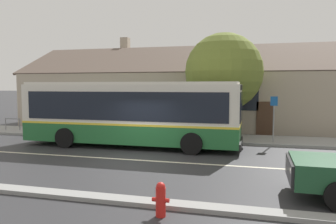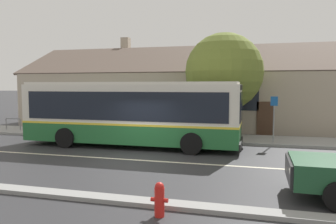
{
  "view_description": "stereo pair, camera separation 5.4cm",
  "coord_description": "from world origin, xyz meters",
  "px_view_note": "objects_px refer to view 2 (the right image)",
  "views": [
    {
      "loc": [
        4.86,
        -12.66,
        3.11
      ],
      "look_at": [
        0.7,
        3.26,
        1.77
      ],
      "focal_mm": 35.0,
      "sensor_mm": 36.0,
      "label": 1
    },
    {
      "loc": [
        4.92,
        -12.65,
        3.11
      ],
      "look_at": [
        0.7,
        3.26,
        1.77
      ],
      "focal_mm": 35.0,
      "sensor_mm": 36.0,
      "label": 2
    }
  ],
  "objects_px": {
    "transit_bus": "(131,112)",
    "street_tree_primary": "(222,75)",
    "bench_down_street": "(105,126)",
    "fire_hydrant": "(159,199)",
    "bench_by_building": "(52,125)",
    "bike_rack": "(13,122)",
    "bus_stop_sign": "(274,114)"
  },
  "relations": [
    {
      "from": "bench_by_building",
      "to": "street_tree_primary",
      "type": "distance_m",
      "value": 11.27
    },
    {
      "from": "bench_down_street",
      "to": "fire_hydrant",
      "type": "xyz_separation_m",
      "value": [
        6.78,
        -11.17,
        -0.14
      ]
    },
    {
      "from": "bench_by_building",
      "to": "bus_stop_sign",
      "type": "bearing_deg",
      "value": -2.7
    },
    {
      "from": "street_tree_primary",
      "to": "transit_bus",
      "type": "bearing_deg",
      "value": -137.04
    },
    {
      "from": "bike_rack",
      "to": "bench_down_street",
      "type": "bearing_deg",
      "value": 1.05
    },
    {
      "from": "bench_down_street",
      "to": "bus_stop_sign",
      "type": "height_order",
      "value": "bus_stop_sign"
    },
    {
      "from": "bench_by_building",
      "to": "street_tree_primary",
      "type": "xyz_separation_m",
      "value": [
        10.75,
        1.2,
        3.15
      ]
    },
    {
      "from": "bench_by_building",
      "to": "bench_down_street",
      "type": "bearing_deg",
      "value": 2.14
    },
    {
      "from": "transit_bus",
      "to": "bike_rack",
      "type": "xyz_separation_m",
      "value": [
        -9.47,
        2.75,
        -1.07
      ]
    },
    {
      "from": "bench_down_street",
      "to": "bus_stop_sign",
      "type": "relative_size",
      "value": 0.72
    },
    {
      "from": "transit_bus",
      "to": "bench_down_street",
      "type": "height_order",
      "value": "transit_bus"
    },
    {
      "from": "transit_bus",
      "to": "bike_rack",
      "type": "distance_m",
      "value": 9.92
    },
    {
      "from": "street_tree_primary",
      "to": "bench_down_street",
      "type": "bearing_deg",
      "value": -171.47
    },
    {
      "from": "bench_by_building",
      "to": "bike_rack",
      "type": "height_order",
      "value": "bench_by_building"
    },
    {
      "from": "bench_by_building",
      "to": "street_tree_primary",
      "type": "height_order",
      "value": "street_tree_primary"
    },
    {
      "from": "street_tree_primary",
      "to": "bus_stop_sign",
      "type": "bearing_deg",
      "value": -33.0
    },
    {
      "from": "bench_down_street",
      "to": "fire_hydrant",
      "type": "distance_m",
      "value": 13.07
    },
    {
      "from": "bench_by_building",
      "to": "fire_hydrant",
      "type": "distance_m",
      "value": 15.22
    },
    {
      "from": "transit_bus",
      "to": "street_tree_primary",
      "type": "distance_m",
      "value": 6.1
    },
    {
      "from": "bench_by_building",
      "to": "transit_bus",
      "type": "bearing_deg",
      "value": -22.71
    },
    {
      "from": "street_tree_primary",
      "to": "fire_hydrant",
      "type": "distance_m",
      "value": 12.67
    },
    {
      "from": "bench_down_street",
      "to": "fire_hydrant",
      "type": "height_order",
      "value": "bench_down_street"
    },
    {
      "from": "bench_down_street",
      "to": "bike_rack",
      "type": "bearing_deg",
      "value": -178.95
    },
    {
      "from": "bench_by_building",
      "to": "street_tree_primary",
      "type": "bearing_deg",
      "value": 6.35
    },
    {
      "from": "bench_by_building",
      "to": "fire_hydrant",
      "type": "bearing_deg",
      "value": -46.49
    },
    {
      "from": "bus_stop_sign",
      "to": "street_tree_primary",
      "type": "bearing_deg",
      "value": 147.0
    },
    {
      "from": "transit_bus",
      "to": "bench_down_street",
      "type": "bearing_deg",
      "value": 134.62
    },
    {
      "from": "transit_bus",
      "to": "fire_hydrant",
      "type": "xyz_separation_m",
      "value": [
        3.94,
        -8.3,
        -1.33
      ]
    },
    {
      "from": "bench_down_street",
      "to": "bench_by_building",
      "type": "bearing_deg",
      "value": -177.86
    },
    {
      "from": "bench_by_building",
      "to": "bus_stop_sign",
      "type": "relative_size",
      "value": 0.78
    },
    {
      "from": "transit_bus",
      "to": "street_tree_primary",
      "type": "height_order",
      "value": "street_tree_primary"
    },
    {
      "from": "street_tree_primary",
      "to": "fire_hydrant",
      "type": "xyz_separation_m",
      "value": [
        -0.28,
        -12.23,
        -3.31
      ]
    }
  ]
}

